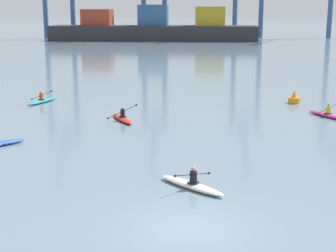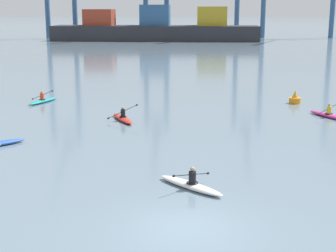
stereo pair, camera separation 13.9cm
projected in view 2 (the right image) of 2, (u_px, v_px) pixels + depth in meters
ground_plane at (187, 228)px, 17.13m from camera, size 800.00×800.00×0.00m
container_barge at (156, 29)px, 114.98m from camera, size 46.50×8.75×7.98m
channel_buoy at (295, 99)px, 39.45m from camera, size 0.90×0.90×1.00m
kayak_white at (191, 184)px, 20.84m from camera, size 2.95×2.69×0.95m
kayak_red at (123, 118)px, 33.46m from camera, size 2.08×3.30×1.06m
kayak_magenta at (328, 115)px, 34.50m from camera, size 2.24×3.24×1.02m
kayak_teal at (43, 100)px, 39.80m from camera, size 2.04×3.40×1.08m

